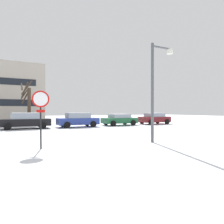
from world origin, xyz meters
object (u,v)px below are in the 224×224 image
Objects in this scene: parked_car_black at (25,121)px; parked_car_green at (119,119)px; parked_car_blue at (78,120)px; stop_sign at (41,108)px; street_lamp at (156,82)px; parked_car_maroon at (154,118)px.

parked_car_green is at bearing -0.76° from parked_car_black.
parked_car_black reaches higher than parked_car_green.
parked_car_black is 5.14m from parked_car_blue.
stop_sign is 11.39m from parked_car_black.
street_lamp is at bearing -109.77° from parked_car_green.
stop_sign is 19.01m from parked_car_maroon.
stop_sign is 0.62× the size of parked_car_blue.
parked_car_black is 10.26m from parked_car_green.
stop_sign reaches higher than parked_car_black.
street_lamp is 13.00m from parked_car_green.
street_lamp reaches higher than parked_car_green.
parked_car_blue reaches higher than parked_car_green.
street_lamp reaches higher than stop_sign.
parked_car_blue is 1.08× the size of parked_car_maroon.
parked_car_blue is at bearing -179.82° from parked_car_maroon.
parked_car_maroon reaches higher than parked_car_green.
parked_car_black is at bearing 89.95° from stop_sign.
street_lamp is 13.73m from parked_car_black.
parked_car_green is (4.31, 11.98, -2.61)m from street_lamp.
street_lamp is 1.18× the size of parked_car_black.
parked_car_blue reaches higher than parked_car_maroon.
stop_sign is 15.24m from parked_car_green.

